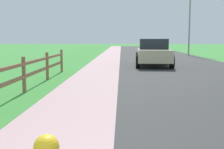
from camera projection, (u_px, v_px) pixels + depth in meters
ground_plane at (120, 56)px, 25.68m from camera, size 120.00×120.00×0.00m
road_asphalt at (157, 55)px, 27.55m from camera, size 7.00×66.00×0.01m
curb_concrete at (89, 55)px, 27.76m from camera, size 6.00×66.00×0.01m
grass_verge at (74, 55)px, 27.81m from camera, size 5.00×66.00×0.00m
rail_fence at (6, 78)px, 7.03m from camera, size 0.11×13.35×1.06m
parked_suv_beige at (153, 53)px, 16.71m from camera, size 2.19×4.37×1.57m
street_lamp at (191, 16)px, 26.70m from camera, size 1.17×0.20×6.16m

